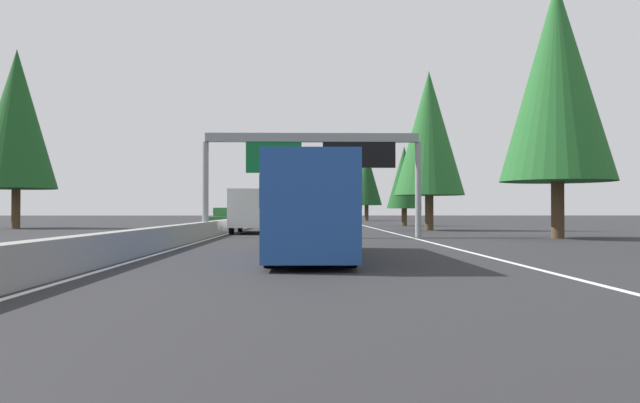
% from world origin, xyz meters
% --- Properties ---
extents(ground_plane, '(320.00, 320.00, 0.00)m').
position_xyz_m(ground_plane, '(60.00, 0.00, 0.00)').
color(ground_plane, '#262628').
extents(median_barrier, '(180.00, 0.56, 0.90)m').
position_xyz_m(median_barrier, '(80.00, 0.30, 0.45)').
color(median_barrier, gray).
rests_on(median_barrier, ground).
extents(shoulder_stripe_right, '(160.00, 0.16, 0.01)m').
position_xyz_m(shoulder_stripe_right, '(70.00, -11.52, 0.01)').
color(shoulder_stripe_right, silver).
rests_on(shoulder_stripe_right, ground).
extents(shoulder_stripe_median, '(160.00, 0.16, 0.01)m').
position_xyz_m(shoulder_stripe_median, '(70.00, -0.25, 0.01)').
color(shoulder_stripe_median, silver).
rests_on(shoulder_stripe_median, ground).
extents(sign_gantry_overhead, '(0.50, 12.68, 6.02)m').
position_xyz_m(sign_gantry_overhead, '(35.50, -6.04, 4.79)').
color(sign_gantry_overhead, gray).
rests_on(sign_gantry_overhead, ground).
extents(bus_far_center, '(11.50, 2.55, 3.10)m').
position_xyz_m(bus_far_center, '(19.10, -5.60, 1.72)').
color(bus_far_center, '#1E4793').
rests_on(bus_far_center, ground).
extents(box_truck_far_right, '(8.50, 2.40, 2.95)m').
position_xyz_m(box_truck_far_right, '(43.16, -1.72, 1.61)').
color(box_truck_far_right, white).
rests_on(box_truck_far_right, ground).
extents(sedan_distant_b, '(4.40, 1.80, 1.47)m').
position_xyz_m(sedan_distant_b, '(66.11, -8.82, 0.68)').
color(sedan_distant_b, maroon).
rests_on(sedan_distant_b, ground).
extents(pickup_mid_left, '(5.60, 2.00, 1.86)m').
position_xyz_m(pickup_mid_left, '(121.73, -1.90, 0.91)').
color(pickup_mid_left, '#AD931E').
rests_on(pickup_mid_left, ground).
extents(oncoming_near, '(5.60, 2.00, 1.86)m').
position_xyz_m(oncoming_near, '(65.83, 3.05, 0.91)').
color(oncoming_near, '#2D6B38').
rests_on(oncoming_near, ground).
extents(conifer_right_near, '(6.33, 6.33, 14.39)m').
position_xyz_m(conifer_right_near, '(33.70, -19.48, 8.75)').
color(conifer_right_near, '#4C3823').
rests_on(conifer_right_near, ground).
extents(conifer_right_mid, '(5.53, 5.53, 12.57)m').
position_xyz_m(conifer_right_mid, '(49.17, -15.21, 7.65)').
color(conifer_right_mid, '#4C3823').
rests_on(conifer_right_mid, ground).
extents(conifer_right_far, '(3.58, 3.58, 8.14)m').
position_xyz_m(conifer_right_far, '(64.74, -15.57, 4.94)').
color(conifer_right_far, '#4C3823').
rests_on(conifer_right_far, ground).
extents(conifer_right_distant, '(4.89, 4.89, 11.11)m').
position_xyz_m(conifer_right_distant, '(101.96, -15.15, 6.75)').
color(conifer_right_distant, '#4C3823').
rests_on(conifer_right_distant, ground).
extents(conifer_left_near, '(7.01, 7.01, 15.92)m').
position_xyz_m(conifer_left_near, '(56.48, 20.16, 9.69)').
color(conifer_left_near, '#4C3823').
rests_on(conifer_left_near, ground).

